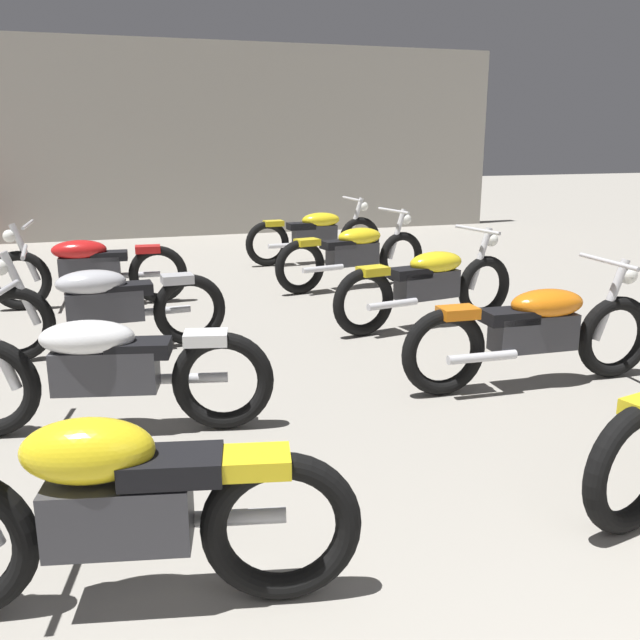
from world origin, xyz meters
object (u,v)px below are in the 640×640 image
(motorcycle_right_row_5, at_px, (316,233))
(motorcycle_right_row_4, at_px, (354,253))
(motorcycle_left_row_3, at_px, (103,304))
(motorcycle_right_row_3, at_px, (428,283))
(motorcycle_left_row_1, at_px, (116,508))
(motorcycle_right_row_2, at_px, (535,330))
(motorcycle_left_row_4, at_px, (89,267))
(motorcycle_left_row_2, at_px, (103,367))

(motorcycle_right_row_5, bearing_deg, motorcycle_right_row_4, -92.58)
(motorcycle_left_row_3, bearing_deg, motorcycle_right_row_4, 31.74)
(motorcycle_left_row_3, xyz_separation_m, motorcycle_right_row_3, (3.16, -0.06, 0.00))
(motorcycle_left_row_1, bearing_deg, motorcycle_right_row_2, 29.06)
(motorcycle_left_row_1, xyz_separation_m, motorcycle_right_row_4, (3.13, 5.59, -0.01))
(motorcycle_left_row_4, xyz_separation_m, motorcycle_right_row_3, (3.27, -1.97, 0.00))
(motorcycle_left_row_3, bearing_deg, motorcycle_left_row_1, -90.47)
(motorcycle_right_row_3, xyz_separation_m, motorcycle_right_row_4, (-0.06, 1.98, 0.00))
(motorcycle_left_row_2, xyz_separation_m, motorcycle_right_row_2, (3.19, -0.09, 0.00))
(motorcycle_left_row_2, height_order, motorcycle_right_row_2, same)
(motorcycle_right_row_4, xyz_separation_m, motorcycle_right_row_5, (0.08, 1.86, 0.00))
(motorcycle_left_row_1, height_order, motorcycle_right_row_3, motorcycle_right_row_3)
(motorcycle_left_row_2, xyz_separation_m, motorcycle_right_row_3, (3.20, 1.75, 0.00))
(motorcycle_left_row_1, relative_size, motorcycle_left_row_3, 0.90)
(motorcycle_left_row_4, height_order, motorcycle_right_row_3, same)
(motorcycle_right_row_4, bearing_deg, motorcycle_right_row_2, -89.23)
(motorcycle_right_row_3, bearing_deg, motorcycle_left_row_3, 178.89)
(motorcycle_left_row_4, bearing_deg, motorcycle_right_row_2, -49.42)
(motorcycle_left_row_3, height_order, motorcycle_right_row_4, same)
(motorcycle_left_row_2, relative_size, motorcycle_right_row_3, 0.99)
(motorcycle_right_row_3, xyz_separation_m, motorcycle_right_row_5, (0.02, 3.84, 0.00))
(motorcycle_left_row_3, relative_size, motorcycle_right_row_4, 1.01)
(motorcycle_right_row_3, bearing_deg, motorcycle_right_row_4, 91.79)
(motorcycle_left_row_3, relative_size, motorcycle_left_row_4, 1.00)
(motorcycle_right_row_2, height_order, motorcycle_right_row_3, same)
(motorcycle_left_row_1, bearing_deg, motorcycle_left_row_3, 89.53)
(motorcycle_left_row_2, relative_size, motorcycle_right_row_4, 0.99)
(motorcycle_right_row_3, bearing_deg, motorcycle_right_row_2, -90.34)
(motorcycle_left_row_1, xyz_separation_m, motorcycle_right_row_3, (3.19, 3.61, -0.01))
(motorcycle_left_row_4, height_order, motorcycle_right_row_2, same)
(motorcycle_left_row_4, relative_size, motorcycle_right_row_4, 1.01)
(motorcycle_left_row_1, bearing_deg, motorcycle_left_row_2, 90.24)
(motorcycle_left_row_2, xyz_separation_m, motorcycle_left_row_3, (0.04, 1.81, 0.00))
(motorcycle_right_row_2, bearing_deg, motorcycle_right_row_5, 89.67)
(motorcycle_left_row_1, height_order, motorcycle_right_row_2, motorcycle_right_row_2)
(motorcycle_right_row_2, bearing_deg, motorcycle_left_row_3, 148.85)
(motorcycle_left_row_4, height_order, motorcycle_right_row_5, same)
(motorcycle_left_row_1, distance_m, motorcycle_left_row_2, 1.86)
(motorcycle_right_row_3, height_order, motorcycle_right_row_5, same)
(motorcycle_right_row_4, bearing_deg, motorcycle_left_row_2, -130.09)
(motorcycle_left_row_2, distance_m, motorcycle_left_row_3, 1.81)
(motorcycle_left_row_3, distance_m, motorcycle_right_row_2, 3.68)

